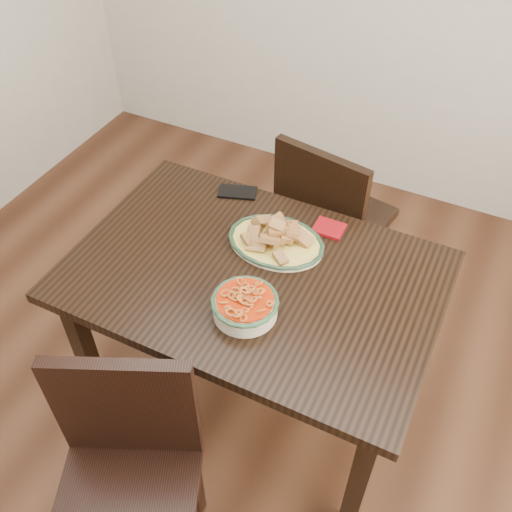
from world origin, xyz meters
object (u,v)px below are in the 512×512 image
at_px(fish_plate, 276,235).
at_px(smartphone, 237,192).
at_px(chair_near, 128,469).
at_px(noodle_bowl, 245,304).
at_px(chair_far, 329,216).
at_px(dining_table, 253,291).

height_order(fish_plate, smartphone, fish_plate).
height_order(chair_near, noodle_bowl, chair_near).
relative_size(noodle_bowl, smartphone, 1.45).
distance_m(noodle_bowl, smartphone, 0.61).
bearing_deg(fish_plate, smartphone, 142.51).
bearing_deg(chair_near, smartphone, 74.70).
height_order(chair_near, smartphone, chair_near).
distance_m(chair_far, smartphone, 0.49).
bearing_deg(dining_table, noodle_bowl, -72.02).
bearing_deg(noodle_bowl, fish_plate, 97.71).
xyz_separation_m(chair_near, smartphone, (-0.16, 1.03, 0.26)).
relative_size(chair_far, chair_near, 1.00).
bearing_deg(chair_far, dining_table, 96.97).
height_order(dining_table, chair_near, chair_near).
height_order(fish_plate, noodle_bowl, fish_plate).
distance_m(chair_far, noodle_bowl, 0.88).
height_order(chair_far, smartphone, chair_far).
distance_m(dining_table, chair_near, 0.70).
bearing_deg(chair_far, fish_plate, 97.09).
relative_size(chair_far, fish_plate, 2.58).
xyz_separation_m(dining_table, fish_plate, (0.01, 0.16, 0.14)).
xyz_separation_m(fish_plate, smartphone, (-0.26, 0.20, -0.04)).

